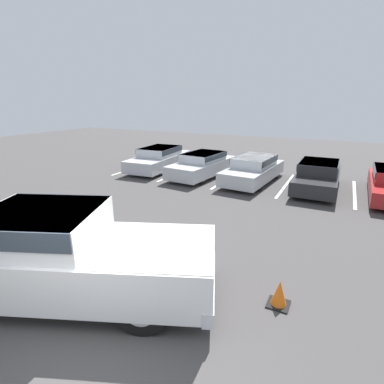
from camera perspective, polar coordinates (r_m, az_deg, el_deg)
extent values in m
plane|color=#423F3F|center=(5.70, -18.71, -26.07)|extent=(60.00, 60.00, 0.00)
cube|color=white|center=(18.09, -10.40, 4.66)|extent=(0.12, 4.48, 0.01)
cube|color=white|center=(16.54, -2.43, 3.77)|extent=(0.12, 4.48, 0.01)
cube|color=white|center=(15.39, 6.92, 2.64)|extent=(0.12, 4.48, 0.01)
cube|color=white|center=(14.70, 17.44, 1.27)|extent=(0.12, 4.48, 0.01)
cube|color=white|center=(14.56, 28.55, -0.22)|extent=(0.12, 4.48, 0.01)
cube|color=white|center=(6.61, -23.55, -12.21)|extent=(6.35, 4.20, 0.93)
cube|color=white|center=(6.43, -26.75, -5.74)|extent=(2.72, 2.58, 0.64)
cube|color=#2D3842|center=(6.38, -26.93, -4.55)|extent=(2.71, 2.62, 0.35)
cube|color=white|center=(5.80, -6.98, -10.38)|extent=(2.81, 2.68, 0.13)
cube|color=silver|center=(6.09, 3.32, -17.15)|extent=(0.99, 2.02, 0.28)
cylinder|color=black|center=(6.88, -6.11, -12.22)|extent=(0.98, 0.65, 0.93)
cylinder|color=#ADADB2|center=(6.88, -6.11, -12.22)|extent=(0.60, 0.50, 0.51)
cylinder|color=black|center=(5.49, -9.53, -20.87)|extent=(0.98, 0.65, 0.93)
cylinder|color=#ADADB2|center=(5.49, -9.53, -20.87)|extent=(0.60, 0.50, 0.51)
cylinder|color=black|center=(8.30, -31.82, -9.52)|extent=(0.98, 0.65, 0.93)
cylinder|color=#ADADB2|center=(8.30, -31.82, -9.52)|extent=(0.60, 0.50, 0.51)
cube|color=#B7BABF|center=(17.27, -6.26, 5.89)|extent=(2.13, 4.82, 0.63)
cube|color=#B7BABF|center=(17.25, -6.17, 7.74)|extent=(1.77, 2.55, 0.46)
cube|color=#2D3842|center=(17.24, -6.18, 8.04)|extent=(1.84, 2.50, 0.28)
cylinder|color=black|center=(15.76, -6.17, 4.15)|extent=(0.27, 0.63, 0.62)
cylinder|color=#ADADB2|center=(15.76, -6.17, 4.15)|extent=(0.26, 0.35, 0.34)
cylinder|color=black|center=(16.58, -10.96, 4.59)|extent=(0.27, 0.63, 0.62)
cylinder|color=#ADADB2|center=(16.58, -10.96, 4.59)|extent=(0.26, 0.35, 0.34)
cylinder|color=black|center=(18.13, -1.92, 5.95)|extent=(0.27, 0.63, 0.62)
cylinder|color=#ADADB2|center=(18.13, -1.92, 5.95)|extent=(0.26, 0.35, 0.34)
cylinder|color=black|center=(18.85, -6.30, 6.29)|extent=(0.27, 0.63, 0.62)
cylinder|color=#ADADB2|center=(18.85, -6.30, 6.29)|extent=(0.26, 0.35, 0.34)
cube|color=#B7BABF|center=(15.58, 1.96, 4.77)|extent=(2.16, 4.63, 0.64)
cube|color=#B7BABF|center=(15.55, 2.15, 6.73)|extent=(1.74, 2.47, 0.42)
cube|color=#2D3842|center=(15.54, 2.16, 7.03)|extent=(1.81, 2.43, 0.25)
cylinder|color=black|center=(14.17, 1.86, 2.76)|extent=(0.27, 0.63, 0.61)
cylinder|color=#ADADB2|center=(14.17, 1.86, 2.76)|extent=(0.25, 0.36, 0.34)
cylinder|color=black|center=(14.96, -3.05, 3.52)|extent=(0.27, 0.63, 0.61)
cylinder|color=#ADADB2|center=(14.96, -3.05, 3.52)|extent=(0.25, 0.36, 0.34)
cylinder|color=black|center=(16.40, 6.53, 4.65)|extent=(0.27, 0.63, 0.61)
cylinder|color=#ADADB2|center=(16.40, 6.53, 4.65)|extent=(0.25, 0.36, 0.34)
cylinder|color=black|center=(17.08, 2.04, 5.25)|extent=(0.27, 0.63, 0.61)
cylinder|color=#ADADB2|center=(17.08, 2.04, 5.25)|extent=(0.25, 0.36, 0.34)
cube|color=#B7BABF|center=(14.73, 11.56, 3.67)|extent=(2.08, 4.61, 0.61)
cube|color=#B7BABF|center=(14.70, 11.81, 5.77)|extent=(1.70, 2.45, 0.46)
cube|color=#2D3842|center=(14.68, 11.83, 6.12)|extent=(1.76, 2.41, 0.27)
cylinder|color=black|center=(13.34, 12.49, 1.49)|extent=(0.28, 0.65, 0.63)
cylinder|color=#ADADB2|center=(13.34, 12.49, 1.49)|extent=(0.27, 0.37, 0.35)
cylinder|color=black|center=(13.86, 6.82, 2.36)|extent=(0.28, 0.65, 0.63)
cylinder|color=#ADADB2|center=(13.86, 6.82, 2.36)|extent=(0.27, 0.37, 0.35)
cylinder|color=black|center=(15.76, 15.67, 3.64)|extent=(0.28, 0.65, 0.63)
cylinder|color=#ADADB2|center=(15.76, 15.67, 3.64)|extent=(0.27, 0.37, 0.35)
cylinder|color=black|center=(16.20, 10.73, 4.33)|extent=(0.28, 0.65, 0.63)
cylinder|color=#ADADB2|center=(16.20, 10.73, 4.33)|extent=(0.27, 0.37, 0.35)
cube|color=#232326|center=(14.35, 22.73, 2.26)|extent=(1.73, 4.44, 0.58)
cube|color=#232326|center=(14.32, 23.01, 4.41)|extent=(1.51, 2.31, 0.49)
cube|color=#2D3842|center=(14.30, 23.06, 4.79)|extent=(1.58, 2.26, 0.30)
cylinder|color=black|center=(13.11, 25.30, -0.02)|extent=(0.23, 0.65, 0.65)
cylinder|color=#ADADB2|center=(13.11, 25.30, -0.02)|extent=(0.24, 0.36, 0.36)
cylinder|color=black|center=(13.21, 19.03, 0.82)|extent=(0.23, 0.65, 0.65)
cylinder|color=#ADADB2|center=(13.21, 19.03, 0.82)|extent=(0.24, 0.36, 0.36)
cylinder|color=black|center=(15.60, 25.76, 2.46)|extent=(0.23, 0.65, 0.65)
cylinder|color=#ADADB2|center=(15.60, 25.76, 2.46)|extent=(0.24, 0.36, 0.36)
cylinder|color=black|center=(15.69, 20.47, 3.16)|extent=(0.23, 0.65, 0.65)
cylinder|color=#ADADB2|center=(15.69, 20.47, 3.16)|extent=(0.24, 0.36, 0.36)
cylinder|color=black|center=(13.19, 31.23, -0.89)|extent=(0.23, 0.62, 0.61)
cylinder|color=#ADADB2|center=(13.19, 31.23, -0.89)|extent=(0.23, 0.34, 0.34)
cylinder|color=black|center=(15.79, 30.95, 1.79)|extent=(0.23, 0.62, 0.61)
cylinder|color=#ADADB2|center=(15.79, 30.95, 1.79)|extent=(0.23, 0.34, 0.34)
cube|color=black|center=(6.45, 16.11, -19.84)|extent=(0.42, 0.42, 0.03)
cone|color=orange|center=(6.31, 16.30, -18.04)|extent=(0.32, 0.32, 0.52)
cube|color=#B7B2A8|center=(18.19, 5.53, 5.15)|extent=(1.65, 0.20, 0.14)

